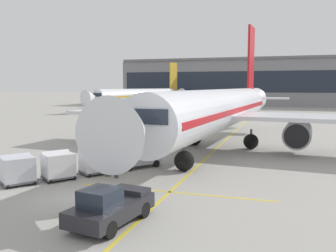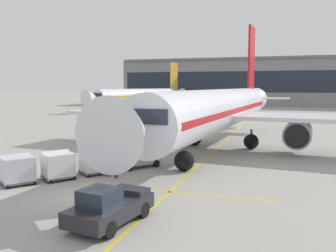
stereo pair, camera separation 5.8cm
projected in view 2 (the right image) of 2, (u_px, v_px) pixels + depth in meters
The scene contains 15 objects.
ground_plane at pixel (78, 198), 20.57m from camera, with size 600.00×600.00×0.00m, color #9E9B93.
parked_airplane at pixel (220, 110), 36.33m from camera, with size 33.01×43.06×14.55m.
belt_loader at pixel (140, 155), 28.35m from camera, with size 4.17×4.81×3.36m.
baggage_cart_lead at pixel (95, 160), 26.06m from camera, with size 2.47×2.67×1.91m.
baggage_cart_second at pixel (58, 165), 24.48m from camera, with size 2.47×2.67×1.91m.
baggage_cart_third at pixel (17, 169), 23.23m from camera, with size 2.47×2.67×1.91m.
pushback_tug at pixel (109, 207), 16.56m from camera, with size 2.81×4.69×1.83m.
ground_crew_by_loader at pixel (107, 162), 25.28m from camera, with size 0.54×0.37×1.74m.
ground_crew_by_carts at pixel (103, 157), 27.09m from camera, with size 0.50×0.40×1.74m.
ground_crew_marshaller at pixel (116, 164), 24.89m from camera, with size 0.48×0.42×1.74m.
safety_cone_engine_keepout at pixel (152, 141), 39.12m from camera, with size 0.66×0.66×0.74m.
apron_guidance_line_lead_in at pixel (216, 149), 36.13m from camera, with size 0.20×110.00×0.01m.
apron_guidance_line_stop_bar at pixel (173, 192), 21.61m from camera, with size 12.00×0.20×0.01m.
terminal_building at pixel (268, 82), 119.10m from camera, with size 93.95×21.01×14.98m.
distant_airplane at pixel (141, 96), 97.32m from camera, with size 29.54×37.99×13.12m.
Camera 2 is at (10.93, -17.50, 6.29)m, focal length 39.02 mm.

